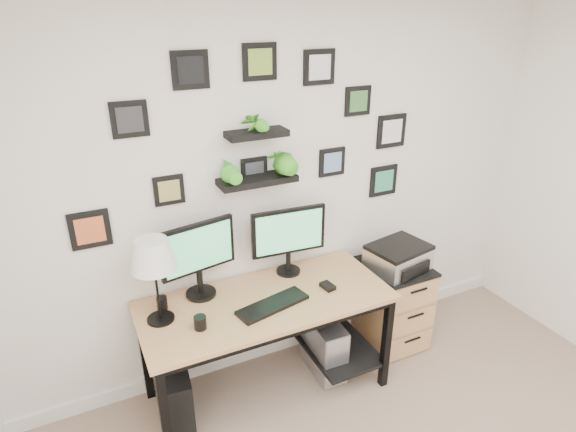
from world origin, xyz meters
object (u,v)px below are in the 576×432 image
desk (269,311)px  mug (200,323)px  table_lamp (153,257)px  file_cabinet (393,303)px  printer (398,257)px  pc_tower_black (175,395)px  monitor_left (198,255)px  monitor_right (289,236)px  pc_tower_grey (323,345)px

desk → mug: size_ratio=19.65×
table_lamp → desk: bearing=-3.2°
file_cabinet → printer: (-0.03, -0.04, 0.43)m
table_lamp → pc_tower_black: table_lamp is taller
monitor_left → table_lamp: bearing=-153.2°
table_lamp → file_cabinet: bearing=0.6°
printer → pc_tower_black: bearing=-178.7°
pc_tower_black → desk: bearing=8.0°
file_cabinet → desk: bearing=-176.9°
file_cabinet → printer: bearing=-124.1°
monitor_right → table_lamp: size_ratio=0.98×
mug → pc_tower_grey: (0.91, 0.13, -0.58)m
desk → monitor_left: size_ratio=3.16×
mug → pc_tower_black: size_ratio=0.20×
mug → monitor_left: bearing=72.7°
desk → pc_tower_black: 0.79m
desk → printer: (1.04, 0.02, 0.14)m
desk → table_lamp: (-0.69, 0.04, 0.55)m
desk → printer: printer is taller
monitor_left → printer: size_ratio=1.08×
mug → printer: bearing=6.1°
mug → pc_tower_black: bearing=143.2°
monitor_right → pc_tower_black: (-0.90, -0.22, -0.83)m
monitor_left → monitor_right: monitor_left is taller
desk → pc_tower_grey: bearing=-2.4°
file_cabinet → printer: printer is taller
mug → monitor_right: bearing=25.2°
pc_tower_grey → printer: size_ratio=0.93×
desk → file_cabinet: 1.11m
table_lamp → monitor_right: bearing=9.9°
desk → pc_tower_grey: (0.41, -0.02, -0.41)m
desk → pc_tower_black: (-0.67, -0.02, -0.42)m
monitor_left → pc_tower_black: 0.91m
monitor_right → mug: 0.85m
monitor_left → mug: 0.43m
file_cabinet → table_lamp: bearing=-179.4°
desk → monitor_right: bearing=40.1°
mug → printer: 1.55m
printer → desk: bearing=-179.0°
monitor_right → file_cabinet: monitor_right is taller
monitor_left → pc_tower_black: monitor_left is taller
desk → file_cabinet: desk is taller
desk → mug: 0.54m
pc_tower_grey → file_cabinet: file_cabinet is taller
monitor_right → pc_tower_grey: 0.87m
monitor_left → table_lamp: (-0.29, -0.15, 0.13)m
monitor_right → pc_tower_grey: (0.17, -0.22, -0.82)m
desk → pc_tower_grey: size_ratio=3.66×
monitor_right → pc_tower_grey: monitor_right is taller
pc_tower_grey → desk: bearing=177.6°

